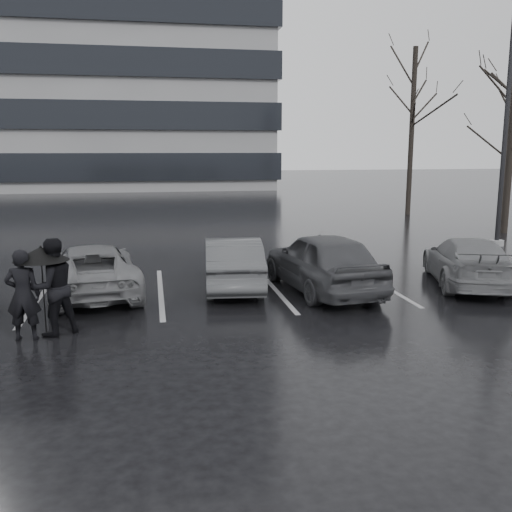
{
  "coord_description": "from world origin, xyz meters",
  "views": [
    {
      "loc": [
        -2.34,
        -11.15,
        3.43
      ],
      "look_at": [
        -0.12,
        1.0,
        1.1
      ],
      "focal_mm": 40.0,
      "sensor_mm": 36.0,
      "label": 1
    }
  ],
  "objects_px": {
    "car_main": "(323,261)",
    "tree_east": "(512,134)",
    "car_west_a": "(233,262)",
    "tree_ne": "(507,147)",
    "tree_north": "(412,133)",
    "car_west_b": "(93,269)",
    "lamp_post": "(506,127)",
    "pedestrian_left": "(23,295)",
    "car_east": "(468,261)",
    "pedestrian_right": "(53,287)"
  },
  "relations": [
    {
      "from": "tree_east",
      "to": "tree_ne",
      "type": "height_order",
      "value": "tree_east"
    },
    {
      "from": "lamp_post",
      "to": "tree_ne",
      "type": "distance_m",
      "value": 8.3
    },
    {
      "from": "car_main",
      "to": "lamp_post",
      "type": "relative_size",
      "value": 0.47
    },
    {
      "from": "car_east",
      "to": "pedestrian_right",
      "type": "relative_size",
      "value": 2.3
    },
    {
      "from": "car_east",
      "to": "pedestrian_right",
      "type": "height_order",
      "value": "pedestrian_right"
    },
    {
      "from": "pedestrian_left",
      "to": "tree_ne",
      "type": "bearing_deg",
      "value": -140.39
    },
    {
      "from": "car_west_a",
      "to": "pedestrian_left",
      "type": "relative_size",
      "value": 2.3
    },
    {
      "from": "car_west_b",
      "to": "car_main",
      "type": "bearing_deg",
      "value": 164.85
    },
    {
      "from": "car_west_a",
      "to": "tree_north",
      "type": "distance_m",
      "value": 18.67
    },
    {
      "from": "tree_east",
      "to": "tree_north",
      "type": "relative_size",
      "value": 0.94
    },
    {
      "from": "tree_ne",
      "to": "car_east",
      "type": "bearing_deg",
      "value": -126.51
    },
    {
      "from": "tree_ne",
      "to": "pedestrian_left",
      "type": "bearing_deg",
      "value": -142.71
    },
    {
      "from": "pedestrian_left",
      "to": "pedestrian_right",
      "type": "height_order",
      "value": "pedestrian_right"
    },
    {
      "from": "pedestrian_left",
      "to": "lamp_post",
      "type": "relative_size",
      "value": 0.18
    },
    {
      "from": "pedestrian_left",
      "to": "tree_ne",
      "type": "xyz_separation_m",
      "value": [
        19.18,
        14.61,
        2.66
      ]
    },
    {
      "from": "car_main",
      "to": "pedestrian_right",
      "type": "xyz_separation_m",
      "value": [
        -5.91,
        -2.3,
        0.17
      ]
    },
    {
      "from": "car_west_a",
      "to": "tree_ne",
      "type": "bearing_deg",
      "value": -137.66
    },
    {
      "from": "car_east",
      "to": "lamp_post",
      "type": "distance_m",
      "value": 7.68
    },
    {
      "from": "pedestrian_left",
      "to": "tree_east",
      "type": "height_order",
      "value": "tree_east"
    },
    {
      "from": "car_main",
      "to": "tree_east",
      "type": "bearing_deg",
      "value": -148.97
    },
    {
      "from": "lamp_post",
      "to": "pedestrian_left",
      "type": "bearing_deg",
      "value": -151.78
    },
    {
      "from": "car_west_b",
      "to": "lamp_post",
      "type": "bearing_deg",
      "value": -169.54
    },
    {
      "from": "car_main",
      "to": "tree_ne",
      "type": "distance_m",
      "value": 17.81
    },
    {
      "from": "car_main",
      "to": "tree_east",
      "type": "height_order",
      "value": "tree_east"
    },
    {
      "from": "pedestrian_right",
      "to": "lamp_post",
      "type": "height_order",
      "value": "lamp_post"
    },
    {
      "from": "car_west_b",
      "to": "tree_ne",
      "type": "xyz_separation_m",
      "value": [
        18.28,
        11.41,
        2.9
      ]
    },
    {
      "from": "tree_ne",
      "to": "tree_north",
      "type": "height_order",
      "value": "tree_north"
    },
    {
      "from": "car_west_b",
      "to": "car_east",
      "type": "height_order",
      "value": "car_east"
    },
    {
      "from": "car_main",
      "to": "lamp_post",
      "type": "xyz_separation_m",
      "value": [
        8.12,
        5.26,
        3.44
      ]
    },
    {
      "from": "car_west_b",
      "to": "lamp_post",
      "type": "distance_m",
      "value": 14.79
    },
    {
      "from": "pedestrian_left",
      "to": "tree_east",
      "type": "bearing_deg",
      "value": -145.23
    },
    {
      "from": "lamp_post",
      "to": "car_west_a",
      "type": "bearing_deg",
      "value": -156.17
    },
    {
      "from": "pedestrian_right",
      "to": "pedestrian_left",
      "type": "bearing_deg",
      "value": -7.31
    },
    {
      "from": "car_west_a",
      "to": "tree_ne",
      "type": "height_order",
      "value": "tree_ne"
    },
    {
      "from": "car_west_a",
      "to": "tree_north",
      "type": "bearing_deg",
      "value": -123.41
    },
    {
      "from": "car_west_a",
      "to": "tree_north",
      "type": "xyz_separation_m",
      "value": [
        11.4,
        14.34,
        3.61
      ]
    },
    {
      "from": "car_west_b",
      "to": "pedestrian_left",
      "type": "bearing_deg",
      "value": 66.12
    },
    {
      "from": "car_main",
      "to": "tree_east",
      "type": "distance_m",
      "value": 13.49
    },
    {
      "from": "car_west_b",
      "to": "pedestrian_left",
      "type": "xyz_separation_m",
      "value": [
        -0.9,
        -3.2,
        0.24
      ]
    },
    {
      "from": "car_main",
      "to": "tree_ne",
      "type": "height_order",
      "value": "tree_ne"
    },
    {
      "from": "pedestrian_right",
      "to": "tree_ne",
      "type": "xyz_separation_m",
      "value": [
        18.7,
        14.38,
        2.59
      ]
    },
    {
      "from": "car_west_a",
      "to": "car_main",
      "type": "bearing_deg",
      "value": 165.7
    },
    {
      "from": "car_west_a",
      "to": "lamp_post",
      "type": "bearing_deg",
      "value": -151.1
    },
    {
      "from": "tree_ne",
      "to": "tree_north",
      "type": "bearing_deg",
      "value": 139.4
    },
    {
      "from": "car_west_b",
      "to": "pedestrian_right",
      "type": "height_order",
      "value": "pedestrian_right"
    },
    {
      "from": "pedestrian_right",
      "to": "lamp_post",
      "type": "xyz_separation_m",
      "value": [
        14.02,
        7.56,
        3.27
      ]
    },
    {
      "from": "car_main",
      "to": "car_east",
      "type": "xyz_separation_m",
      "value": [
        3.84,
        -0.03,
        -0.13
      ]
    },
    {
      "from": "pedestrian_left",
      "to": "tree_north",
      "type": "bearing_deg",
      "value": -129.37
    },
    {
      "from": "car_west_a",
      "to": "lamp_post",
      "type": "xyz_separation_m",
      "value": [
        10.22,
        4.52,
        3.55
      ]
    },
    {
      "from": "car_west_b",
      "to": "tree_east",
      "type": "bearing_deg",
      "value": -163.01
    }
  ]
}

